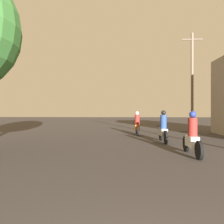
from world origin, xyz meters
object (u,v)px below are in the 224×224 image
utility_pole_far (192,80)px  motorcycle_orange (137,126)px  motorcycle_white (192,138)px  motorcycle_silver (163,130)px

utility_pole_far → motorcycle_orange: bearing=-149.8°
utility_pole_far → motorcycle_white: bearing=-107.3°
motorcycle_silver → motorcycle_orange: motorcycle_silver is taller
motorcycle_white → motorcycle_orange: bearing=94.2°
motorcycle_silver → motorcycle_orange: (-1.11, 3.39, -0.02)m
motorcycle_white → motorcycle_silver: bearing=88.5°
motorcycle_white → motorcycle_orange: size_ratio=1.08×
motorcycle_white → motorcycle_orange: motorcycle_white is taller
motorcycle_white → motorcycle_silver: motorcycle_silver is taller
motorcycle_white → utility_pole_far: utility_pole_far is taller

